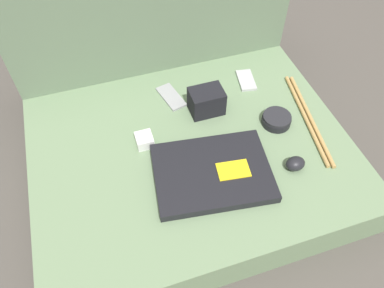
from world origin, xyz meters
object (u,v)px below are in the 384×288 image
(speaker_puck, at_px, (276,120))
(charger_brick, at_px, (144,140))
(phone_silver, at_px, (246,80))
(laptop, at_px, (212,172))
(phone_black, at_px, (171,97))
(camera_pouch, at_px, (206,101))
(computer_mouse, at_px, (295,164))

(speaker_puck, relative_size, charger_brick, 1.70)
(speaker_puck, distance_m, phone_silver, 0.21)
(laptop, xyz_separation_m, phone_silver, (0.25, 0.34, -0.01))
(phone_silver, bearing_deg, speaker_puck, -76.93)
(phone_black, bearing_deg, laptop, -99.24)
(camera_pouch, bearing_deg, charger_brick, -161.47)
(phone_silver, relative_size, phone_black, 0.84)
(speaker_puck, relative_size, phone_silver, 0.84)
(speaker_puck, bearing_deg, camera_pouch, 147.71)
(computer_mouse, distance_m, camera_pouch, 0.34)
(camera_pouch, bearing_deg, phone_silver, 26.42)
(phone_silver, relative_size, charger_brick, 2.03)
(speaker_puck, bearing_deg, laptop, -154.34)
(phone_silver, height_order, charger_brick, charger_brick)
(laptop, relative_size, camera_pouch, 3.33)
(speaker_puck, relative_size, camera_pouch, 0.86)
(laptop, height_order, camera_pouch, camera_pouch)
(computer_mouse, relative_size, camera_pouch, 0.55)
(computer_mouse, bearing_deg, laptop, 165.96)
(speaker_puck, bearing_deg, charger_brick, 173.62)
(phone_silver, bearing_deg, computer_mouse, -82.37)
(phone_silver, distance_m, camera_pouch, 0.20)
(phone_black, xyz_separation_m, charger_brick, (-0.13, -0.17, 0.01))
(phone_black, height_order, camera_pouch, camera_pouch)
(computer_mouse, xyz_separation_m, charger_brick, (-0.39, 0.22, -0.00))
(computer_mouse, bearing_deg, phone_black, 121.39)
(laptop, relative_size, phone_silver, 3.23)
(speaker_puck, height_order, camera_pouch, camera_pouch)
(laptop, relative_size, speaker_puck, 3.85)
(speaker_puck, distance_m, camera_pouch, 0.23)
(computer_mouse, height_order, charger_brick, computer_mouse)
(laptop, relative_size, charger_brick, 6.54)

